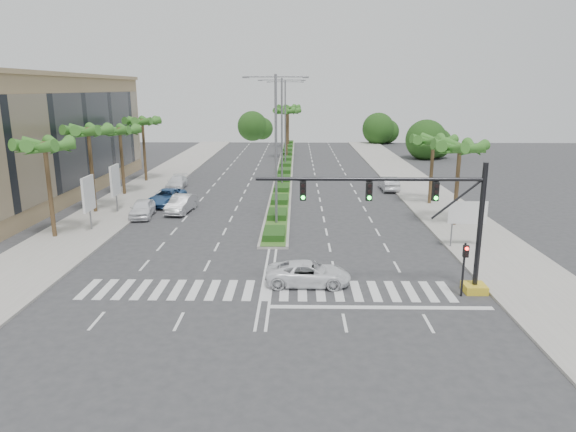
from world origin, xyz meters
The scene contains 28 objects.
ground centered at (0.00, 0.00, 0.00)m, with size 160.00×160.00×0.00m, color #333335.
footpath_right centered at (15.20, 20.00, 0.07)m, with size 6.00×120.00×0.15m, color gray.
footpath_left centered at (-15.20, 20.00, 0.07)m, with size 6.00×120.00×0.15m, color gray.
median centered at (0.00, 45.00, 0.10)m, with size 2.20×75.00×0.20m, color gray.
median_grass centered at (0.00, 45.00, 0.22)m, with size 1.80×75.00×0.04m, color #386121.
building centered at (-26.00, 26.00, 6.00)m, with size 12.00×36.00×12.00m, color tan.
signal_gantry centered at (9.27, 0.00, 3.46)m, with size 12.60×1.20×7.20m.
pedestrian_signal centered at (10.60, -0.68, 2.04)m, with size 0.28×0.36×3.00m.
direction_sign centered at (13.50, 7.99, 2.45)m, with size 2.70×0.11×3.40m.
billboard_near centered at (-14.50, 12.00, 2.96)m, with size 0.18×2.10×4.35m.
billboard_far centered at (-14.50, 18.00, 2.96)m, with size 0.18×2.10×4.35m.
palm_left_near centered at (-16.50, 10.00, 6.69)m, with size 4.57×4.68×7.55m.
palm_left_mid centered at (-16.50, 18.00, 7.08)m, with size 4.57×4.68×7.95m.
palm_left_far centered at (-16.50, 26.00, 6.50)m, with size 4.57×4.68×7.35m.
palm_left_end centered at (-16.50, 34.00, 6.88)m, with size 4.57×4.68×7.75m.
palm_right_near centered at (14.50, 14.00, 6.20)m, with size 4.57×4.68×7.05m.
palm_right_far centered at (14.50, 22.00, 5.91)m, with size 4.57×4.68×6.75m.
palm_median_a centered at (0.00, 55.00, 7.17)m, with size 4.57×4.68×8.05m.
palm_median_b centered at (0.00, 70.00, 7.17)m, with size 4.57×4.68×8.05m.
streetlight_near centered at (0.00, 14.00, 6.81)m, with size 5.10×0.25×12.00m.
streetlight_mid centered at (0.00, 30.00, 6.81)m, with size 5.10×0.25×12.00m.
streetlight_far centered at (0.00, 46.00, 6.81)m, with size 5.10×0.25×12.00m.
car_parked_a centered at (-11.80, 16.58, 0.76)m, with size 1.80×4.47×1.52m, color white.
car_parked_b centered at (-8.77, 18.34, 0.79)m, with size 1.67×4.78×1.57m, color #BABABF.
car_parked_c centered at (-10.85, 21.40, 0.75)m, with size 2.50×5.42×1.51m, color #2D558C.
car_parked_d centered at (-11.80, 29.78, 0.68)m, with size 1.90×4.67×1.36m, color white.
car_crossing centered at (2.35, 0.95, 0.67)m, with size 2.23×4.83×1.34m, color white.
car_right centered at (11.80, 29.05, 0.77)m, with size 1.62×4.66×1.53m, color silver.
Camera 1 is at (1.68, -26.66, 10.95)m, focal length 32.00 mm.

